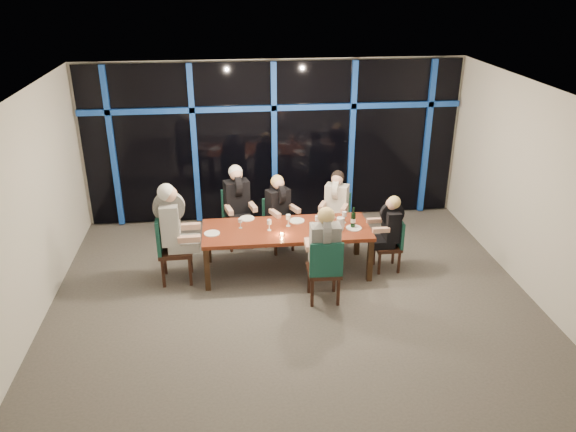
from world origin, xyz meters
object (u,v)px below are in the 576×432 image
Objects in this scene: chair_end_right at (392,242)px; wine_bottle at (353,220)px; diner_end_right at (389,222)px; chair_far_left at (237,215)px; diner_far_left at (237,195)px; chair_far_mid at (277,221)px; diner_near_mid at (325,240)px; dining_table at (287,232)px; chair_end_left at (169,245)px; diner_far_mid at (279,202)px; chair_near_mid at (325,268)px; chair_far_right at (337,216)px; diner_end_left at (173,219)px; water_pitcher at (340,224)px; diner_far_right at (336,198)px.

wine_bottle reaches higher than chair_end_right.
chair_far_left is at bearing -117.14° from diner_end_right.
diner_far_left reaches higher than chair_far_left.
chair_far_mid is (0.67, -0.23, -0.05)m from chair_far_left.
dining_table is at bearing -62.12° from diner_near_mid.
diner_far_mid is (1.76, 0.85, 0.27)m from chair_end_left.
chair_far_mid is at bearing -120.06° from diner_end_right.
chair_near_mid is at bearing 90.00° from diner_near_mid.
diner_far_left is at bearing -157.69° from chair_far_right.
chair_near_mid is 2.38m from diner_end_left.
diner_end_right is 0.85× the size of diner_near_mid.
chair_end_left is 1.10× the size of diner_near_mid.
chair_far_right is 1.97m from chair_near_mid.
water_pitcher reaches higher than chair_far_right.
chair_far_left is 1.09× the size of chair_far_mid.
diner_end_left reaches higher than diner_far_mid.
chair_far_right is 1.07× the size of chair_end_right.
chair_near_mid is (-1.24, -0.87, 0.08)m from chair_end_right.
chair_near_mid is (0.44, -0.98, -0.12)m from dining_table.
diner_far_right reaches higher than chair_far_mid.
water_pitcher is at bearing -9.96° from dining_table.
chair_end_left is 3.24× the size of wine_bottle.
water_pitcher is at bearing -71.56° from diner_far_mid.
chair_end_left is at bearing -91.03° from diner_end_right.
diner_far_left is 1.09× the size of diner_far_mid.
chair_end_right is (3.48, -0.02, -0.13)m from chair_end_left.
diner_far_left reaches higher than chair_end_right.
dining_table is at bearing 175.52° from wine_bottle.
chair_far_right is 0.87× the size of diner_end_left.
diner_end_left is (0.09, 0.00, 0.43)m from chair_end_left.
diner_near_mid is at bearing -112.14° from diner_end_left.
diner_far_mid reaches higher than chair_end_left.
chair_near_mid is at bearing -81.02° from diner_far_right.
chair_far_mid reaches higher than dining_table.
chair_near_mid is 1.14× the size of diner_far_mid.
diner_far_left is at bearing -46.82° from chair_end_left.
wine_bottle is (0.06, -1.00, 0.37)m from chair_far_right.
diner_end_left reaches higher than chair_far_left.
chair_far_mid is 0.37m from diner_far_mid.
diner_end_right is (2.35, -1.17, 0.27)m from chair_far_left.
water_pitcher is at bearing -92.97° from diner_end_left.
diner_far_mid is 2.65× the size of wine_bottle.
wine_bottle is (1.76, -1.06, -0.07)m from diner_far_left.
diner_end_right reaches higher than chair_far_left.
chair_far_mid is 1.09× the size of diner_end_right.
wine_bottle is 1.64× the size of water_pitcher.
chair_end_left is 1.98m from diner_far_mid.
diner_far_mid is 1.88m from diner_end_left.
diner_far_mid is 1.73m from diner_near_mid.
diner_end_left is 3.16× the size of wine_bottle.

